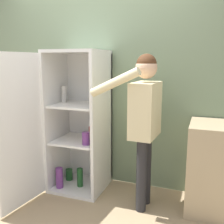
{
  "coord_description": "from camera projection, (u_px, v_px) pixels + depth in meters",
  "views": [
    {
      "loc": [
        1.25,
        -2.08,
        1.54
      ],
      "look_at": [
        0.26,
        0.63,
        0.98
      ],
      "focal_mm": 42.0,
      "sensor_mm": 36.0,
      "label": 1
    }
  ],
  "objects": [
    {
      "name": "refrigerator",
      "position": [
        69.0,
        124.0,
        3.06
      ],
      "size": [
        0.75,
        1.21,
        1.66
      ],
      "color": "white",
      "rests_on": "ground_plane"
    },
    {
      "name": "ground_plane",
      "position": [
        66.0,
        217.0,
        2.63
      ],
      "size": [
        12.0,
        12.0,
        0.0
      ],
      "primitive_type": "plane",
      "color": "tan"
    },
    {
      "name": "counter",
      "position": [
        224.0,
        169.0,
        2.65
      ],
      "size": [
        0.7,
        0.57,
        0.93
      ],
      "color": "tan",
      "rests_on": "ground_plane"
    },
    {
      "name": "wall_back",
      "position": [
        102.0,
        83.0,
        3.29
      ],
      "size": [
        7.0,
        0.06,
        2.55
      ],
      "color": "gray",
      "rests_on": "ground_plane"
    },
    {
      "name": "person",
      "position": [
        144.0,
        113.0,
        2.64
      ],
      "size": [
        0.63,
        0.56,
        1.61
      ],
      "color": "#262628",
      "rests_on": "ground_plane"
    }
  ]
}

